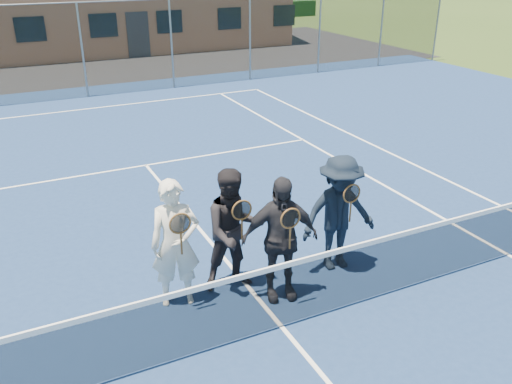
% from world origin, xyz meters
% --- Properties ---
extents(ground, '(220.00, 220.00, 0.00)m').
position_xyz_m(ground, '(0.00, 20.00, 0.00)').
color(ground, '#2B4017').
rests_on(ground, ground).
extents(court_surface, '(30.00, 30.00, 0.02)m').
position_xyz_m(court_surface, '(0.00, 0.00, 0.01)').
color(court_surface, navy).
rests_on(court_surface, ground).
extents(hedge_row, '(40.00, 1.20, 1.10)m').
position_xyz_m(hedge_row, '(0.00, 32.00, 0.55)').
color(hedge_row, black).
rests_on(hedge_row, ground).
extents(court_markings, '(11.03, 23.83, 0.01)m').
position_xyz_m(court_markings, '(0.00, 0.00, 0.02)').
color(court_markings, white).
rests_on(court_markings, court_surface).
extents(tennis_net, '(11.68, 0.08, 1.10)m').
position_xyz_m(tennis_net, '(0.00, 0.00, 0.54)').
color(tennis_net, slate).
rests_on(tennis_net, ground).
extents(perimeter_fence, '(30.07, 0.07, 3.02)m').
position_xyz_m(perimeter_fence, '(0.00, 13.50, 1.52)').
color(perimeter_fence, slate).
rests_on(perimeter_fence, ground).
extents(player_a, '(0.74, 0.57, 1.80)m').
position_xyz_m(player_a, '(-1.00, 1.11, 0.92)').
color(player_a, silver).
rests_on(player_a, court_surface).
extents(player_b, '(0.94, 0.77, 1.80)m').
position_xyz_m(player_b, '(-0.15, 1.12, 0.92)').
color(player_b, black).
rests_on(player_b, court_surface).
extents(player_c, '(1.13, 0.68, 1.80)m').
position_xyz_m(player_c, '(0.31, 0.63, 0.92)').
color(player_c, black).
rests_on(player_c, court_surface).
extents(player_d, '(1.23, 0.80, 1.80)m').
position_xyz_m(player_d, '(1.46, 0.93, 0.92)').
color(player_d, black).
rests_on(player_d, court_surface).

